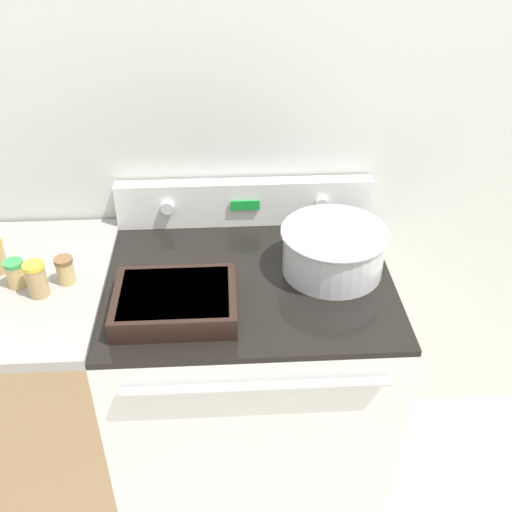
{
  "coord_description": "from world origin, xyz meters",
  "views": [
    {
      "loc": [
        -0.06,
        -1.02,
        1.9
      ],
      "look_at": [
        0.02,
        0.34,
        0.96
      ],
      "focal_mm": 42.0,
      "sensor_mm": 36.0,
      "label": 1
    }
  ],
  "objects_px": {
    "spice_jar_yellow_cap": "(37,279)",
    "casserole_dish": "(175,301)",
    "mixing_bowl": "(333,248)",
    "ladle": "(375,236)",
    "spice_jar_brown_cap": "(65,270)",
    "spice_jar_green_cap": "(16,273)"
  },
  "relations": [
    {
      "from": "mixing_bowl",
      "to": "ladle",
      "type": "relative_size",
      "value": 1.15
    },
    {
      "from": "casserole_dish",
      "to": "spice_jar_yellow_cap",
      "type": "relative_size",
      "value": 3.18
    },
    {
      "from": "mixing_bowl",
      "to": "spice_jar_yellow_cap",
      "type": "relative_size",
      "value": 3.04
    },
    {
      "from": "mixing_bowl",
      "to": "spice_jar_green_cap",
      "type": "height_order",
      "value": "mixing_bowl"
    },
    {
      "from": "mixing_bowl",
      "to": "ladle",
      "type": "height_order",
      "value": "mixing_bowl"
    },
    {
      "from": "ladle",
      "to": "spice_jar_brown_cap",
      "type": "bearing_deg",
      "value": -170.35
    },
    {
      "from": "spice_jar_brown_cap",
      "to": "spice_jar_green_cap",
      "type": "xyz_separation_m",
      "value": [
        -0.13,
        -0.01,
        0.0
      ]
    },
    {
      "from": "mixing_bowl",
      "to": "ladle",
      "type": "distance_m",
      "value": 0.19
    },
    {
      "from": "spice_jar_brown_cap",
      "to": "spice_jar_green_cap",
      "type": "height_order",
      "value": "spice_jar_green_cap"
    },
    {
      "from": "ladle",
      "to": "spice_jar_green_cap",
      "type": "relative_size",
      "value": 3.32
    },
    {
      "from": "casserole_dish",
      "to": "spice_jar_yellow_cap",
      "type": "xyz_separation_m",
      "value": [
        -0.36,
        0.08,
        0.03
      ]
    },
    {
      "from": "mixing_bowl",
      "to": "ladle",
      "type": "bearing_deg",
      "value": 39.11
    },
    {
      "from": "spice_jar_yellow_cap",
      "to": "spice_jar_green_cap",
      "type": "bearing_deg",
      "value": 147.35
    },
    {
      "from": "casserole_dish",
      "to": "spice_jar_brown_cap",
      "type": "distance_m",
      "value": 0.33
    },
    {
      "from": "mixing_bowl",
      "to": "ladle",
      "type": "xyz_separation_m",
      "value": [
        0.15,
        0.12,
        -0.04
      ]
    },
    {
      "from": "spice_jar_yellow_cap",
      "to": "spice_jar_green_cap",
      "type": "height_order",
      "value": "spice_jar_yellow_cap"
    },
    {
      "from": "spice_jar_yellow_cap",
      "to": "casserole_dish",
      "type": "bearing_deg",
      "value": -11.91
    },
    {
      "from": "spice_jar_brown_cap",
      "to": "ladle",
      "type": "bearing_deg",
      "value": 9.65
    },
    {
      "from": "ladle",
      "to": "mixing_bowl",
      "type": "bearing_deg",
      "value": -140.89
    },
    {
      "from": "mixing_bowl",
      "to": "spice_jar_brown_cap",
      "type": "height_order",
      "value": "mixing_bowl"
    },
    {
      "from": "ladle",
      "to": "spice_jar_yellow_cap",
      "type": "bearing_deg",
      "value": -167.88
    },
    {
      "from": "mixing_bowl",
      "to": "spice_jar_green_cap",
      "type": "relative_size",
      "value": 3.8
    }
  ]
}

